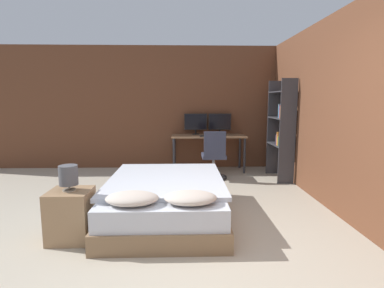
# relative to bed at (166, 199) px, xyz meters

# --- Properties ---
(ground_plane) EXTENTS (20.00, 20.00, 0.00)m
(ground_plane) POSITION_rel_bed_xyz_m (0.42, -1.25, -0.26)
(ground_plane) COLOR #B2A893
(wall_back) EXTENTS (12.00, 0.06, 2.70)m
(wall_back) POSITION_rel_bed_xyz_m (0.42, 3.00, 1.09)
(wall_back) COLOR brown
(wall_back) RESTS_ON ground_plane
(wall_side_right) EXTENTS (0.06, 12.00, 2.70)m
(wall_side_right) POSITION_rel_bed_xyz_m (2.31, 0.25, 1.09)
(wall_side_right) COLOR brown
(wall_side_right) RESTS_ON ground_plane
(bed) EXTENTS (1.49, 2.04, 0.59)m
(bed) POSITION_rel_bed_xyz_m (0.00, 0.00, 0.00)
(bed) COLOR #846647
(bed) RESTS_ON ground_plane
(nightstand) EXTENTS (0.44, 0.42, 0.56)m
(nightstand) POSITION_rel_bed_xyz_m (-1.00, -0.58, 0.02)
(nightstand) COLOR #997551
(nightstand) RESTS_ON ground_plane
(bedside_lamp) EXTENTS (0.20, 0.20, 0.28)m
(bedside_lamp) POSITION_rel_bed_xyz_m (-1.00, -0.58, 0.47)
(bedside_lamp) COLOR gray
(bedside_lamp) RESTS_ON nightstand
(desk) EXTENTS (1.58, 0.62, 0.77)m
(desk) POSITION_rel_bed_xyz_m (0.77, 2.63, 0.42)
(desk) COLOR #846042
(desk) RESTS_ON ground_plane
(monitor_left) EXTENTS (0.50, 0.16, 0.46)m
(monitor_left) POSITION_rel_bed_xyz_m (0.51, 2.83, 0.78)
(monitor_left) COLOR black
(monitor_left) RESTS_ON desk
(monitor_right) EXTENTS (0.50, 0.16, 0.46)m
(monitor_right) POSITION_rel_bed_xyz_m (1.04, 2.83, 0.78)
(monitor_right) COLOR black
(monitor_right) RESTS_ON desk
(keyboard) EXTENTS (0.40, 0.13, 0.02)m
(keyboard) POSITION_rel_bed_xyz_m (0.77, 2.42, 0.53)
(keyboard) COLOR black
(keyboard) RESTS_ON desk
(computer_mouse) EXTENTS (0.07, 0.05, 0.04)m
(computer_mouse) POSITION_rel_bed_xyz_m (1.06, 2.42, 0.54)
(computer_mouse) COLOR black
(computer_mouse) RESTS_ON desk
(office_chair) EXTENTS (0.52, 0.52, 0.94)m
(office_chair) POSITION_rel_bed_xyz_m (0.82, 1.92, 0.12)
(office_chair) COLOR black
(office_chair) RESTS_ON ground_plane
(bookshelf) EXTENTS (0.30, 0.81, 1.91)m
(bookshelf) POSITION_rel_bed_xyz_m (2.11, 1.86, 0.77)
(bookshelf) COLOR #333338
(bookshelf) RESTS_ON ground_plane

